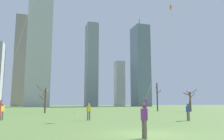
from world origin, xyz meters
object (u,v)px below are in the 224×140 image
bare_tree_rightmost (190,100)px  bare_tree_leftmost (45,99)px  bystander_far_off_by_trees (89,111)px  bare_tree_far_right_edge (157,96)px  distant_kite_drifting_right_orange (167,25)px  bystander_strolling_midfield (2,111)px  kite_flyer_midfield_center_teal (156,86)px  kite_flyer_foreground_right_green (10,76)px  kite_flyer_midfield_left_yellow (206,58)px

bare_tree_rightmost → bare_tree_leftmost: bearing=178.1°
bare_tree_leftmost → bystander_far_off_by_trees: bearing=-78.2°
bare_tree_rightmost → bare_tree_far_right_edge: bearing=145.8°
bare_tree_leftmost → bare_tree_rightmost: bearing=-1.9°
bystander_far_off_by_trees → distant_kite_drifting_right_orange: 16.23m
bystander_strolling_midfield → bare_tree_leftmost: bearing=75.2°
distant_kite_drifting_right_orange → bare_tree_far_right_edge: distant_kite_drifting_right_orange is taller
kite_flyer_midfield_center_teal → bare_tree_leftmost: size_ratio=3.21×
distant_kite_drifting_right_orange → bare_tree_rightmost: bearing=46.4°
bystander_strolling_midfield → bare_tree_far_right_edge: bare_tree_far_right_edge is taller
bare_tree_leftmost → bare_tree_far_right_edge: 23.17m
distant_kite_drifting_right_orange → kite_flyer_foreground_right_green: bearing=-152.0°
bare_tree_far_right_edge → bare_tree_rightmost: 6.59m
kite_flyer_midfield_center_teal → bystander_strolling_midfield: kite_flyer_midfield_center_teal is taller
kite_flyer_midfield_left_yellow → kite_flyer_foreground_right_green: kite_flyer_midfield_left_yellow is taller
bare_tree_rightmost → kite_flyer_midfield_center_teal: bearing=-128.3°
bystander_far_off_by_trees → bare_tree_far_right_edge: (19.12, 21.24, 2.21)m
distant_kite_drifting_right_orange → bare_tree_far_right_edge: bearing=65.9°
bare_tree_far_right_edge → bystander_strolling_midfield: bearing=-145.4°
bare_tree_far_right_edge → bare_tree_rightmost: bare_tree_far_right_edge is taller
kite_flyer_foreground_right_green → distant_kite_drifting_right_orange: kite_flyer_foreground_right_green is taller
kite_flyer_midfield_left_yellow → kite_flyer_foreground_right_green: 15.88m
bystander_far_off_by_trees → bare_tree_far_right_edge: size_ratio=0.27×
bystander_strolling_midfield → bare_tree_leftmost: bare_tree_leftmost is taller
kite_flyer_midfield_center_teal → bare_tree_leftmost: 31.88m
kite_flyer_foreground_right_green → distant_kite_drifting_right_orange: 21.91m
bystander_strolling_midfield → bare_tree_rightmost: (32.64, 15.10, 1.50)m
bystander_strolling_midfield → bare_tree_rightmost: size_ratio=0.36×
distant_kite_drifting_right_orange → bare_tree_leftmost: (-15.07, 14.92, -9.70)m
bystander_far_off_by_trees → bystander_strolling_midfield: same height
kite_flyer_midfield_left_yellow → kite_flyer_midfield_center_teal: kite_flyer_midfield_left_yellow is taller
distant_kite_drifting_right_orange → kite_flyer_midfield_center_teal: bearing=-123.1°
bare_tree_far_right_edge → bare_tree_rightmost: size_ratio=1.33×
bare_tree_leftmost → bare_tree_far_right_edge: (22.99, 2.76, 0.71)m
kite_flyer_midfield_left_yellow → bystander_far_off_by_trees: 11.89m
kite_flyer_foreground_right_green → bystander_strolling_midfield: size_ratio=9.92×
bystander_far_off_by_trees → kite_flyer_midfield_left_yellow: bearing=-32.8°
kite_flyer_midfield_left_yellow → bare_tree_rightmost: size_ratio=4.09×
bystander_strolling_midfield → bare_tree_far_right_edge: size_ratio=0.27×
kite_flyer_midfield_center_teal → bare_tree_far_right_edge: bearing=61.3°
kite_flyer_midfield_left_yellow → bare_tree_far_right_edge: kite_flyer_midfield_left_yellow is taller
distant_kite_drifting_right_orange → bare_tree_rightmost: (13.35, 14.00, -9.70)m
kite_flyer_midfield_left_yellow → bystander_far_off_by_trees: kite_flyer_midfield_left_yellow is taller
bystander_far_off_by_trees → distant_kite_drifting_right_orange: size_ratio=0.11×
kite_flyer_midfield_left_yellow → kite_flyer_midfield_center_teal: 11.86m
bystander_strolling_midfield → distant_kite_drifting_right_orange: 22.34m
kite_flyer_foreground_right_green → bystander_far_off_by_trees: (6.56, 5.89, -2.52)m
kite_flyer_midfield_left_yellow → distant_kite_drifting_right_orange: bearing=78.0°
kite_flyer_midfield_center_teal → bystander_strolling_midfield: size_ratio=9.12×
kite_flyer_foreground_right_green → distant_kite_drifting_right_orange: (17.76, 9.46, 8.68)m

